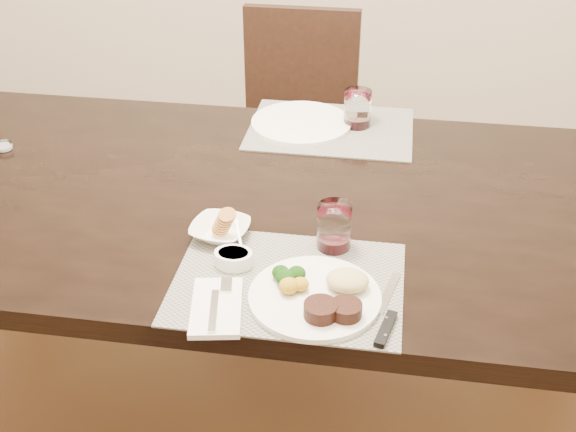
% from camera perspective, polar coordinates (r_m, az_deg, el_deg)
% --- Properties ---
extents(ground_plane, '(4.50, 4.50, 0.00)m').
position_cam_1_polar(ground_plane, '(2.23, -2.98, -15.01)').
color(ground_plane, '#492617').
rests_on(ground_plane, ground).
extents(dining_table, '(2.00, 1.00, 0.75)m').
position_cam_1_polar(dining_table, '(1.80, -3.58, -0.47)').
color(dining_table, black).
rests_on(dining_table, ground).
extents(chair_far, '(0.42, 0.42, 0.90)m').
position_cam_1_polar(chair_far, '(2.68, 0.71, 7.35)').
color(chair_far, black).
rests_on(chair_far, ground).
extents(placemat_near, '(0.46, 0.34, 0.00)m').
position_cam_1_polar(placemat_near, '(1.45, -0.01, -5.31)').
color(placemat_near, gray).
rests_on(placemat_near, dining_table).
extents(placemat_far, '(0.46, 0.34, 0.00)m').
position_cam_1_polar(placemat_far, '(2.07, 3.39, 6.90)').
color(placemat_far, gray).
rests_on(placemat_far, dining_table).
extents(dinner_plate, '(0.26, 0.26, 0.05)m').
position_cam_1_polar(dinner_plate, '(1.40, 2.61, -6.24)').
color(dinner_plate, white).
rests_on(dinner_plate, placemat_near).
extents(napkin_fork, '(0.12, 0.18, 0.02)m').
position_cam_1_polar(napkin_fork, '(1.39, -5.67, -7.17)').
color(napkin_fork, white).
rests_on(napkin_fork, placemat_near).
extents(steak_knife, '(0.05, 0.23, 0.01)m').
position_cam_1_polar(steak_knife, '(1.37, 7.77, -8.13)').
color(steak_knife, silver).
rests_on(steak_knife, placemat_near).
extents(cracker_bowl, '(0.14, 0.14, 0.06)m').
position_cam_1_polar(cracker_bowl, '(1.58, -5.37, -1.08)').
color(cracker_bowl, white).
rests_on(cracker_bowl, placemat_near).
extents(sauce_ramekin, '(0.08, 0.12, 0.06)m').
position_cam_1_polar(sauce_ramekin, '(1.49, -4.33, -3.30)').
color(sauce_ramekin, white).
rests_on(sauce_ramekin, placemat_near).
extents(wine_glass_near, '(0.07, 0.07, 0.10)m').
position_cam_1_polar(wine_glass_near, '(1.53, 3.66, -1.00)').
color(wine_glass_near, silver).
rests_on(wine_glass_near, placemat_near).
extents(far_plate, '(0.29, 0.29, 0.01)m').
position_cam_1_polar(far_plate, '(2.08, 1.05, 7.37)').
color(far_plate, white).
rests_on(far_plate, placemat_far).
extents(wine_glass_far, '(0.08, 0.08, 0.11)m').
position_cam_1_polar(wine_glass_far, '(2.07, 5.50, 8.32)').
color(wine_glass_far, silver).
rests_on(wine_glass_far, placemat_far).
extents(salt_cellar, '(0.04, 0.04, 0.02)m').
position_cam_1_polar(salt_cellar, '(2.09, -21.53, 5.12)').
color(salt_cellar, silver).
rests_on(salt_cellar, dining_table).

